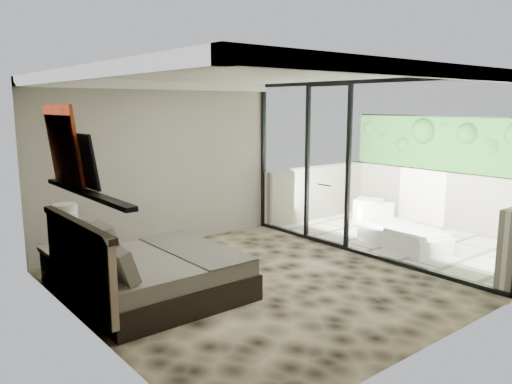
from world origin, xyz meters
TOP-DOWN VIEW (x-y plane):
  - floor at (0.00, 0.00)m, footprint 5.00×5.00m
  - ceiling at (0.00, 0.00)m, footprint 4.50×5.00m
  - back_wall at (0.00, 2.49)m, footprint 4.50×0.02m
  - left_wall at (-2.24, 0.00)m, footprint 0.02×5.00m
  - glass_wall at (2.25, 0.00)m, footprint 0.08×5.00m
  - terrace_slab at (3.75, 0.00)m, footprint 3.00×5.00m
  - parapet_far at (5.10, 0.00)m, footprint 0.30×5.00m
  - foliage_hedge at (5.10, 0.00)m, footprint 0.36×4.60m
  - picture_ledge at (-2.18, 0.10)m, footprint 0.12×2.20m
  - bed at (-1.32, 0.41)m, footprint 1.99×1.93m
  - nightstand at (-1.97, 1.63)m, footprint 0.72×0.72m
  - table_lamp at (-1.93, 1.61)m, footprint 0.32×0.32m
  - abstract_canvas at (-2.19, 0.69)m, footprint 0.13×0.90m
  - framed_print at (-2.14, 0.17)m, footprint 0.11×0.50m
  - ottoman at (4.06, 1.27)m, footprint 0.66×0.66m
  - lounger at (3.20, -0.13)m, footprint 1.07×1.67m

SIDE VIEW (x-z plane):
  - terrace_slab at x=3.75m, z-range -0.12..0.00m
  - floor at x=0.00m, z-range 0.00..0.00m
  - lounger at x=3.20m, z-range -0.11..0.49m
  - ottoman at x=4.06m, z-range 0.00..0.50m
  - nightstand at x=-1.97m, z-range 0.00..0.55m
  - bed at x=-1.32m, z-range -0.22..0.87m
  - parapet_far at x=5.10m, z-range 0.00..1.10m
  - table_lamp at x=-1.93m, z-range 0.60..1.19m
  - back_wall at x=0.00m, z-range 0.00..2.80m
  - left_wall at x=-2.24m, z-range 0.00..2.80m
  - glass_wall at x=2.25m, z-range 0.00..2.80m
  - picture_ledge at x=-2.18m, z-range 1.48..1.52m
  - foliage_hedge at x=5.10m, z-range 1.10..2.20m
  - framed_print at x=-2.14m, z-range 1.53..2.12m
  - abstract_canvas at x=-2.19m, z-range 1.53..2.42m
  - ceiling at x=0.00m, z-range 2.78..2.80m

